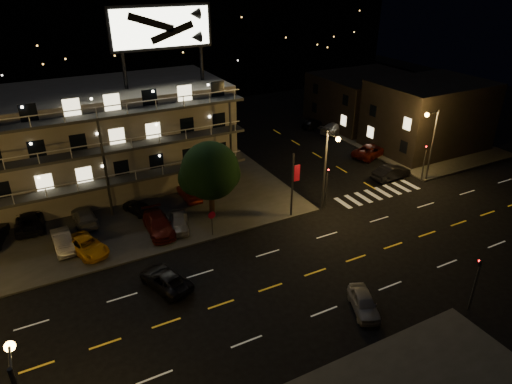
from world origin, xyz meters
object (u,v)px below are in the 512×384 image
tree (210,172)px  side_car_0 (391,172)px  lot_car_4 (179,222)px  road_car_west (165,279)px  road_car_east (364,303)px  lot_car_2 (87,246)px  lot_car_7 (84,217)px

tree → side_car_0: size_ratio=1.52×
lot_car_4 → road_car_west: 8.07m
side_car_0 → road_car_east: bearing=128.4°
tree → lot_car_2: (-11.68, -1.37, -3.59)m
tree → lot_car_7: size_ratio=1.57×
tree → side_car_0: (20.76, -1.92, -3.60)m
road_car_west → lot_car_7: bearing=-91.0°
tree → side_car_0: bearing=-5.3°
tree → road_car_west: (-7.29, -8.54, -3.73)m
tree → road_car_east: (4.00, -17.41, -3.72)m
lot_car_2 → tree: bearing=-13.0°
lot_car_2 → lot_car_7: (0.66, 5.04, 0.02)m
tree → lot_car_4: tree is taller
lot_car_2 → lot_car_7: 5.08m
tree → lot_car_4: size_ratio=1.82×
lot_car_4 → tree: bearing=37.0°
lot_car_7 → road_car_east: size_ratio=1.19×
lot_car_2 → road_car_west: lot_car_2 is taller
lot_car_7 → lot_car_4: bearing=143.2°
lot_car_4 → road_car_east: bearing=-47.3°
lot_car_7 → road_car_west: (3.73, -12.21, -0.16)m
tree → lot_car_2: tree is taller
road_car_east → lot_car_4: bearing=138.6°
lot_car_2 → side_car_0: size_ratio=0.98×
road_car_east → road_car_west: 14.37m
side_car_0 → road_car_west: 28.82m
lot_car_7 → road_car_east: 25.89m
road_car_east → road_car_west: road_car_east is taller
road_car_west → side_car_0: bearing=175.3°
lot_car_2 → road_car_east: lot_car_2 is taller
lot_car_7 → side_car_0: size_ratio=0.97×
road_car_east → lot_car_2: bearing=157.4°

